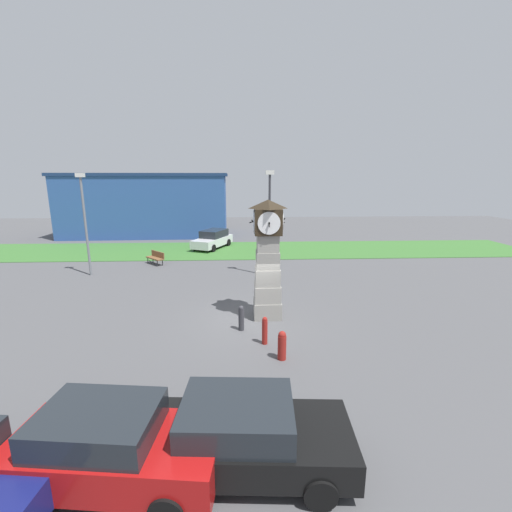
{
  "coord_description": "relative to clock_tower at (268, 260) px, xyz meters",
  "views": [
    {
      "loc": [
        -0.46,
        -13.85,
        5.97
      ],
      "look_at": [
        0.27,
        2.1,
        2.31
      ],
      "focal_mm": 24.0,
      "sensor_mm": 36.0,
      "label": 1
    }
  ],
  "objects": [
    {
      "name": "ground_plane",
      "position": [
        -0.68,
        -0.26,
        -2.55
      ],
      "size": [
        78.89,
        78.89,
        0.0
      ],
      "primitive_type": "plane",
      "color": "#4C4C4F"
    },
    {
      "name": "pedestrian_crossing_lot",
      "position": [
        1.2,
        13.06,
        -1.65
      ],
      "size": [
        0.38,
        0.46,
        1.59
      ],
      "color": "#264CA5",
      "rests_on": "ground_plane"
    },
    {
      "name": "warehouse_blue_far",
      "position": [
        -10.98,
        22.72,
        0.67
      ],
      "size": [
        17.16,
        7.1,
        6.43
      ],
      "color": "#2D5193",
      "rests_on": "ground_plane"
    },
    {
      "name": "clock_tower",
      "position": [
        0.0,
        0.0,
        0.0
      ],
      "size": [
        1.51,
        1.51,
        5.1
      ],
      "color": "gray",
      "rests_on": "ground_plane"
    },
    {
      "name": "bollard_far_row",
      "position": [
        0.2,
        -3.69,
        -2.04
      ],
      "size": [
        0.29,
        0.29,
        1.01
      ],
      "color": "maroon",
      "rests_on": "ground_plane"
    },
    {
      "name": "street_lamp_far_side",
      "position": [
        -10.57,
        7.04,
        1.07
      ],
      "size": [
        0.5,
        0.24,
        6.25
      ],
      "color": "slate",
      "rests_on": "ground_plane"
    },
    {
      "name": "bench",
      "position": [
        -7.13,
        9.69,
        -2.03
      ],
      "size": [
        1.49,
        1.52,
        0.9
      ],
      "color": "brown",
      "rests_on": "ground_plane"
    },
    {
      "name": "street_lamp_near_road",
      "position": [
        0.61,
        6.39,
        1.15
      ],
      "size": [
        0.5,
        0.24,
        6.4
      ],
      "color": "#333338",
      "rests_on": "ground_plane"
    },
    {
      "name": "car_near_tower",
      "position": [
        -3.73,
        -8.24,
        -1.74
      ],
      "size": [
        4.28,
        2.28,
        1.6
      ],
      "color": "#A51111",
      "rests_on": "ground_plane"
    },
    {
      "name": "grass_verge_far",
      "position": [
        -0.58,
        14.2,
        -2.53
      ],
      "size": [
        47.33,
        7.17,
        0.04
      ],
      "primitive_type": "cube",
      "color": "#386B2D",
      "rests_on": "ground_plane"
    },
    {
      "name": "bollard_near_tower",
      "position": [
        -1.15,
        -1.37,
        -2.03
      ],
      "size": [
        0.22,
        0.22,
        1.03
      ],
      "color": "#333338",
      "rests_on": "ground_plane"
    },
    {
      "name": "bollard_mid_row",
      "position": [
        -0.29,
        -2.57,
        -2.02
      ],
      "size": [
        0.2,
        0.2,
        1.05
      ],
      "color": "maroon",
      "rests_on": "ground_plane"
    },
    {
      "name": "car_silver_hatch",
      "position": [
        -3.54,
        15.24,
        -1.76
      ],
      "size": [
        3.44,
        4.81,
        1.57
      ],
      "color": "silver",
      "rests_on": "ground_plane"
    },
    {
      "name": "car_by_building",
      "position": [
        -1.04,
        -8.02,
        -1.77
      ],
      "size": [
        4.26,
        2.26,
        1.53
      ],
      "color": "black",
      "rests_on": "ground_plane"
    }
  ]
}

